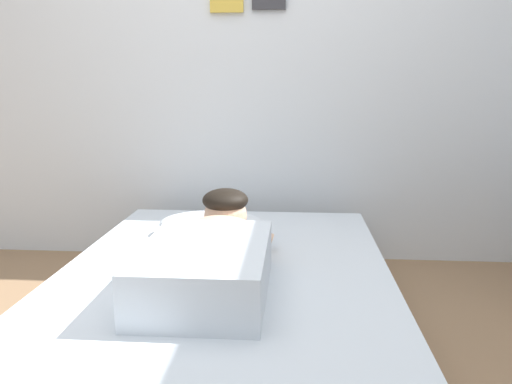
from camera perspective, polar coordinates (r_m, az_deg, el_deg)
back_wall at (r=3.07m, az=-0.90°, el=15.80°), size 3.85×0.12×2.50m
bed at (r=2.09m, az=-3.44°, el=-12.92°), size 1.33×1.94×0.33m
pillow at (r=2.45m, az=-4.91°, el=-3.62°), size 0.52×0.32×0.11m
person_lying at (r=1.89m, az=-4.94°, el=-6.70°), size 0.43×0.92×0.27m
coffee_cup at (r=2.33m, az=-0.11°, el=-4.80°), size 0.12×0.09×0.07m
cell_phone at (r=1.89m, az=-2.42°, el=-9.99°), size 0.07×0.14×0.01m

